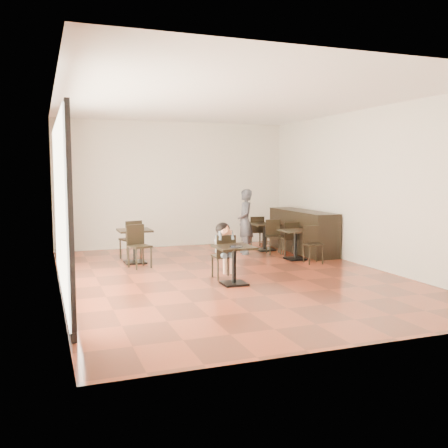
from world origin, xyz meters
name	(u,v)px	position (x,y,z in m)	size (l,w,h in m)	color
floor	(229,276)	(0.00, 0.00, 0.00)	(6.00, 8.00, 0.01)	brown
ceiling	(229,101)	(0.00, 0.00, 3.20)	(6.00, 8.00, 0.01)	white
wall_back	(174,184)	(0.00, 4.00, 1.60)	(6.00, 0.01, 3.20)	beige
wall_front	(361,203)	(0.00, -4.00, 1.60)	(6.00, 0.01, 3.20)	beige
wall_left	(57,193)	(-3.00, 0.00, 1.60)	(0.01, 8.00, 3.20)	beige
wall_right	(367,188)	(3.00, 0.00, 1.60)	(0.01, 8.00, 3.20)	beige
storefront_window	(60,207)	(-2.97, -0.50, 1.40)	(0.04, 4.50, 2.60)	white
child_table	(234,265)	(-0.17, -0.68, 0.33)	(0.63, 0.63, 0.67)	black
child_chair	(223,256)	(-0.17, -0.13, 0.40)	(0.36, 0.36, 0.81)	black
child	(223,251)	(-0.17, -0.13, 0.51)	(0.36, 0.51, 1.01)	slate
plate	(236,247)	(-0.17, -0.78, 0.68)	(0.23, 0.23, 0.01)	black
pizza_slice	(227,232)	(-0.17, -0.32, 0.88)	(0.24, 0.18, 0.05)	tan
adult_patron	(245,222)	(1.24, 2.22, 0.76)	(0.56, 0.36, 1.52)	#3C3C41
cafe_table_mid	(295,245)	(1.99, 1.13, 0.33)	(0.62, 0.62, 0.65)	black
cafe_table_left	(135,246)	(-1.41, 1.91, 0.36)	(0.68, 0.68, 0.72)	black
cafe_table_back	(265,237)	(1.89, 2.52, 0.33)	(0.63, 0.63, 0.67)	black
chair_mid_a	(289,238)	(2.12, 1.68, 0.39)	(0.35, 0.35, 0.79)	black
chair_mid_b	(313,245)	(2.12, 0.58, 0.39)	(0.35, 0.35, 0.79)	black
chair_left_a	(130,240)	(-1.41, 2.46, 0.43)	(0.39, 0.39, 0.87)	black
chair_left_b	(140,247)	(-1.41, 1.36, 0.43)	(0.39, 0.39, 0.87)	black
chair_back_a	(256,232)	(1.89, 3.07, 0.40)	(0.36, 0.36, 0.80)	black
chair_back_b	(275,237)	(1.89, 1.97, 0.40)	(0.36, 0.36, 0.80)	black
service_counter	(302,231)	(2.65, 2.00, 0.50)	(0.60, 2.40, 1.00)	black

